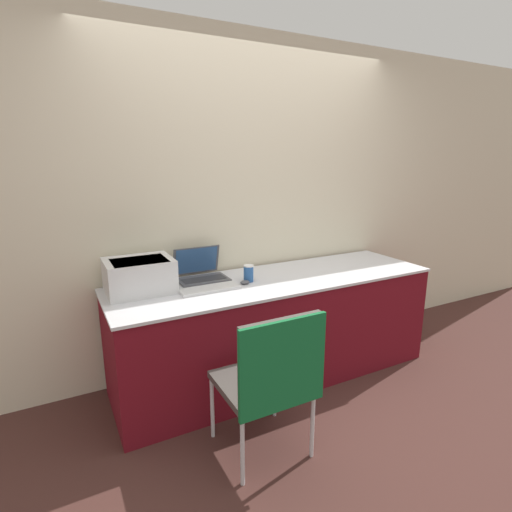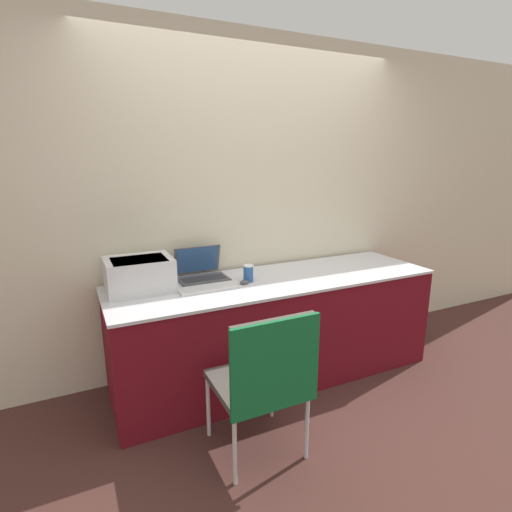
% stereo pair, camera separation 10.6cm
% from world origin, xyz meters
% --- Properties ---
extents(ground_plane, '(14.00, 14.00, 0.00)m').
position_xyz_m(ground_plane, '(0.00, 0.00, 0.00)').
color(ground_plane, '#472823').
extents(wall_back, '(8.00, 0.05, 2.60)m').
position_xyz_m(wall_back, '(0.00, 0.78, 1.30)').
color(wall_back, beige).
rests_on(wall_back, ground_plane).
extents(table, '(2.47, 0.73, 0.79)m').
position_xyz_m(table, '(0.00, 0.36, 0.40)').
color(table, maroon).
rests_on(table, ground_plane).
extents(printer, '(0.43, 0.34, 0.23)m').
position_xyz_m(printer, '(-0.97, 0.51, 0.92)').
color(printer, silver).
rests_on(printer, table).
extents(laptop_left, '(0.36, 0.29, 0.23)m').
position_xyz_m(laptop_left, '(-0.51, 0.59, 0.85)').
color(laptop_left, '#4C4C51').
rests_on(laptop_left, table).
extents(external_keyboard, '(0.41, 0.14, 0.02)m').
position_xyz_m(external_keyboard, '(-0.55, 0.33, 0.80)').
color(external_keyboard, silver).
rests_on(external_keyboard, table).
extents(coffee_cup, '(0.07, 0.07, 0.12)m').
position_xyz_m(coffee_cup, '(-0.22, 0.38, 0.86)').
color(coffee_cup, '#285699').
rests_on(coffee_cup, table).
extents(mouse, '(0.07, 0.05, 0.03)m').
position_xyz_m(mouse, '(-0.27, 0.33, 0.81)').
color(mouse, '#4C4C51').
rests_on(mouse, table).
extents(chair, '(0.50, 0.48, 0.90)m').
position_xyz_m(chair, '(-0.49, -0.44, 0.55)').
color(chair, '#4C4742').
rests_on(chair, ground_plane).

